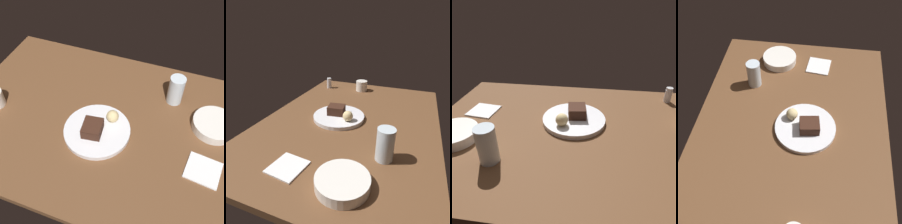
# 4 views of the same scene
# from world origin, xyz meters

# --- Properties ---
(dining_table) EXTENTS (1.20, 0.84, 0.03)m
(dining_table) POSITION_xyz_m (0.00, 0.00, 0.01)
(dining_table) COLOR brown
(dining_table) RESTS_ON ground
(dessert_plate) EXTENTS (0.26, 0.26, 0.02)m
(dessert_plate) POSITION_xyz_m (-0.01, 0.06, 0.04)
(dessert_plate) COLOR silver
(dessert_plate) RESTS_ON dining_table
(chocolate_cake_slice) EXTENTS (0.08, 0.09, 0.04)m
(chocolate_cake_slice) POSITION_xyz_m (-0.00, 0.08, 0.07)
(chocolate_cake_slice) COLOR #381E14
(chocolate_cake_slice) RESTS_ON dessert_plate
(bread_roll) EXTENTS (0.05, 0.05, 0.05)m
(bread_roll) POSITION_xyz_m (-0.05, -0.00, 0.07)
(bread_roll) COLOR #DBC184
(bread_roll) RESTS_ON dessert_plate
(water_glass) EXTENTS (0.07, 0.07, 0.13)m
(water_glass) POSITION_xyz_m (-0.26, -0.21, 0.09)
(water_glass) COLOR silver
(water_glass) RESTS_ON dining_table
(side_bowl) EXTENTS (0.17, 0.17, 0.04)m
(side_bowl) POSITION_xyz_m (-0.44, -0.12, 0.05)
(side_bowl) COLOR white
(side_bowl) RESTS_ON dining_table
(folded_napkin) EXTENTS (0.13, 0.13, 0.01)m
(folded_napkin) POSITION_xyz_m (-0.43, 0.09, 0.03)
(folded_napkin) COLOR white
(folded_napkin) RESTS_ON dining_table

